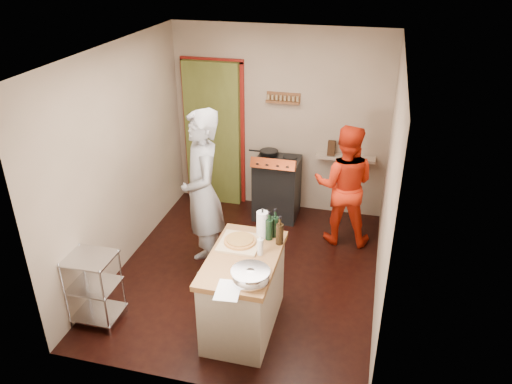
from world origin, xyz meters
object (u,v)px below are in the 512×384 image
stove (277,187)px  island (244,290)px  wire_shelving (94,286)px  person_red (344,185)px  person_stripe (203,194)px

stove → island: (0.17, -2.32, 0.00)m
stove → wire_shelving: bearing=-116.9°
stove → person_red: size_ratio=0.63×
island → person_red: size_ratio=0.79×
stove → person_stripe: person_stripe is taller
island → person_stripe: person_stripe is taller
island → person_stripe: size_ratio=0.63×
person_stripe → person_red: person_stripe is taller
stove → person_stripe: 1.63m
wire_shelving → person_stripe: bearing=57.2°
person_red → island: bearing=66.1°
person_red → wire_shelving: bearing=42.6°
stove → wire_shelving: stove is taller
island → person_red: (0.79, 1.90, 0.34)m
person_stripe → person_red: 1.83m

